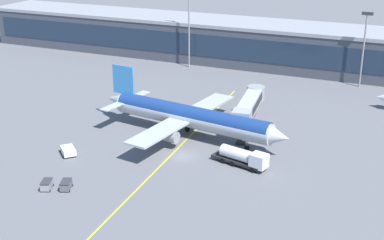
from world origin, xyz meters
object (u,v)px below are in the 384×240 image
at_px(main_airliner, 190,117).
at_px(pushback_tug, 68,151).
at_px(baggage_cart_1, 66,185).
at_px(baggage_cart_0, 47,185).
at_px(fuel_tanker, 243,157).

xyz_separation_m(main_airliner, pushback_tug, (-17.24, -17.49, -3.47)).
bearing_deg(main_airliner, baggage_cart_1, -108.17).
xyz_separation_m(baggage_cart_0, baggage_cart_1, (2.96, 1.21, 0.00)).
relative_size(fuel_tanker, baggage_cart_1, 3.65).
relative_size(fuel_tanker, pushback_tug, 2.54).
bearing_deg(fuel_tanker, baggage_cart_0, -141.71).
bearing_deg(pushback_tug, baggage_cart_0, -68.89).
distance_m(pushback_tug, baggage_cart_1, 13.72).
distance_m(main_airliner, baggage_cart_1, 30.51).
bearing_deg(baggage_cart_1, fuel_tanker, 39.91).
distance_m(fuel_tanker, pushback_tug, 32.79).
distance_m(main_airliner, fuel_tanker, 17.08).
distance_m(main_airliner, baggage_cart_0, 32.66).
distance_m(fuel_tanker, baggage_cart_0, 34.14).
relative_size(fuel_tanker, baggage_cart_0, 3.65).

